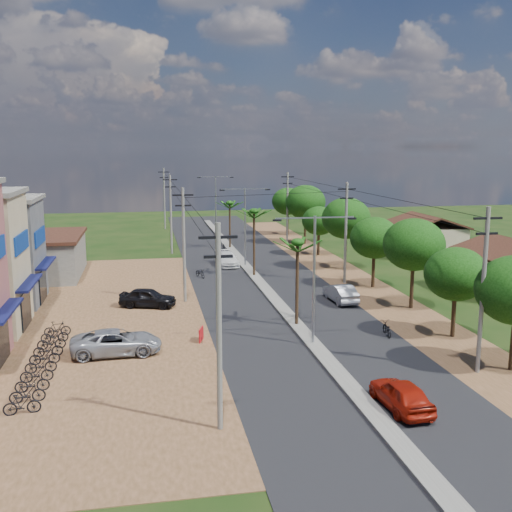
{
  "coord_description": "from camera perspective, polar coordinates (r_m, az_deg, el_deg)",
  "views": [
    {
      "loc": [
        -9.9,
        -33.96,
        12.03
      ],
      "look_at": [
        -0.83,
        14.57,
        3.0
      ],
      "focal_mm": 42.0,
      "sensor_mm": 36.0,
      "label": 1
    }
  ],
  "objects": [
    {
      "name": "utility_pole_w_c",
      "position": [
        68.41,
        -8.11,
        4.16
      ],
      "size": [
        1.6,
        0.24,
        9.0
      ],
      "color": "#605E56",
      "rests_on": "ground"
    },
    {
      "name": "utility_pole_e_a",
      "position": [
        33.72,
        20.81,
        -2.78
      ],
      "size": [
        1.6,
        0.24,
        9.0
      ],
      "color": "#605E56",
      "rests_on": "ground"
    },
    {
      "name": "roadside_sign",
      "position": [
        37.92,
        -5.25,
        -7.48
      ],
      "size": [
        0.39,
        1.04,
        0.89
      ],
      "rotation": [
        0.0,
        0.0,
        -0.31
      ],
      "color": "#B61016",
      "rests_on": "ground"
    },
    {
      "name": "car_white_far",
      "position": [
        61.29,
        -2.79,
        -0.32
      ],
      "size": [
        2.27,
        4.82,
        1.36
      ],
      "primitive_type": "imported",
      "rotation": [
        0.0,
        0.0,
        0.08
      ],
      "color": "silver",
      "rests_on": "ground"
    },
    {
      "name": "utility_pole_e_c",
      "position": [
        74.39,
        3.01,
        4.74
      ],
      "size": [
        1.6,
        0.24,
        9.0
      ],
      "color": "#605E56",
      "rests_on": "ground"
    },
    {
      "name": "utility_pole_w_d",
      "position": [
        89.3,
        -8.73,
        5.57
      ],
      "size": [
        1.6,
        0.24,
        9.0
      ],
      "color": "#605E56",
      "rests_on": "ground"
    },
    {
      "name": "car_parked_dark",
      "position": [
        46.23,
        -10.27,
        -3.96
      ],
      "size": [
        4.59,
        2.93,
        1.45
      ],
      "primitive_type": "imported",
      "rotation": [
        0.0,
        0.0,
        1.26
      ],
      "color": "black",
      "rests_on": "ground"
    },
    {
      "name": "tree_east_e",
      "position": [
        59.66,
        8.59,
        3.57
      ],
      "size": [
        4.8,
        4.8,
        7.14
      ],
      "color": "black",
      "rests_on": "ground"
    },
    {
      "name": "tree_east_h",
      "position": [
        82.61,
        3.06,
        5.22
      ],
      "size": [
        4.4,
        4.4,
        6.52
      ],
      "color": "black",
      "rests_on": "ground"
    },
    {
      "name": "house_east_far",
      "position": [
        69.9,
        15.78,
        2.05
      ],
      "size": [
        7.6,
        7.5,
        4.6
      ],
      "color": "tan",
      "rests_on": "ground"
    },
    {
      "name": "low_shed",
      "position": [
        59.86,
        -21.1,
        -0.02
      ],
      "size": [
        10.4,
        10.4,
        3.95
      ],
      "color": "#605E56",
      "rests_on": "ground"
    },
    {
      "name": "tree_east_d",
      "position": [
        52.27,
        11.22,
        1.7
      ],
      "size": [
        4.2,
        4.2,
        6.13
      ],
      "color": "black",
      "rests_on": "ground"
    },
    {
      "name": "streetlight_mid",
      "position": [
        60.22,
        -1.04,
        3.45
      ],
      "size": [
        5.1,
        0.18,
        8.0
      ],
      "color": "gray",
      "rests_on": "ground"
    },
    {
      "name": "dirt_shoulder_east",
      "position": [
        53.66,
        9.77,
        -2.73
      ],
      "size": [
        5.0,
        90.0,
        0.03
      ],
      "primitive_type": "cube",
      "color": "#52371C",
      "rests_on": "ground"
    },
    {
      "name": "utility_pole_w_b",
      "position": [
        46.62,
        -6.89,
        1.31
      ],
      "size": [
        1.6,
        0.24,
        9.0
      ],
      "color": "#605E56",
      "rests_on": "ground"
    },
    {
      "name": "palm_median_far",
      "position": [
        70.98,
        -2.53,
        4.88
      ],
      "size": [
        2.0,
        2.0,
        5.85
      ],
      "color": "black",
      "rests_on": "ground"
    },
    {
      "name": "moto_rider_east",
      "position": [
        39.72,
        12.36,
        -6.82
      ],
      "size": [
        0.81,
        1.81,
        0.92
      ],
      "primitive_type": "imported",
      "rotation": [
        0.0,
        0.0,
        3.02
      ],
      "color": "black",
      "rests_on": "ground"
    },
    {
      "name": "utility_pole_w_a",
      "position": [
        25.21,
        -3.55,
        -6.43
      ],
      "size": [
        1.6,
        0.24,
        9.0
      ],
      "color": "#605E56",
      "rests_on": "ground"
    },
    {
      "name": "tree_east_c",
      "position": [
        45.97,
        14.8,
        1.05
      ],
      "size": [
        4.6,
        4.6,
        6.83
      ],
      "color": "black",
      "rests_on": "ground"
    },
    {
      "name": "parked_scooter_row",
      "position": [
        35.32,
        -19.65,
        -9.32
      ],
      "size": [
        1.71,
        12.39,
        1.0
      ],
      "color": "black",
      "rests_on": "ground"
    },
    {
      "name": "dirt_lot_west",
      "position": [
        43.94,
        -16.92,
        -5.96
      ],
      "size": [
        18.0,
        46.0,
        0.04
      ],
      "primitive_type": "cube",
      "color": "#52371C",
      "rests_on": "ground"
    },
    {
      "name": "moto_rider_west_b",
      "position": [
        68.51,
        -3.14,
        0.66
      ],
      "size": [
        0.99,
        1.75,
        1.01
      ],
      "primitive_type": "imported",
      "rotation": [
        0.0,
        0.0,
        -0.32
      ],
      "color": "black",
      "rests_on": "ground"
    },
    {
      "name": "car_silver_mid",
      "position": [
        47.46,
        8.05,
        -3.54
      ],
      "size": [
        1.7,
        4.37,
        1.42
      ],
      "primitive_type": "imported",
      "rotation": [
        0.0,
        0.0,
        3.19
      ],
      "color": "#919398",
      "rests_on": "ground"
    },
    {
      "name": "tree_east_f",
      "position": [
        67.24,
        6.01,
        3.35
      ],
      "size": [
        3.8,
        3.8,
        5.52
      ],
      "color": "black",
      "rests_on": "ground"
    },
    {
      "name": "road",
      "position": [
        51.37,
        0.83,
        -3.16
      ],
      "size": [
        12.0,
        110.0,
        0.04
      ],
      "primitive_type": "cube",
      "color": "black",
      "rests_on": "ground"
    },
    {
      "name": "utility_pole_e_b",
      "position": [
        53.4,
        8.55,
        2.42
      ],
      "size": [
        1.6,
        0.24,
        9.0
      ],
      "color": "#605E56",
      "rests_on": "ground"
    },
    {
      "name": "palm_median_near",
      "position": [
        39.76,
        3.98,
        0.94
      ],
      "size": [
        2.0,
        2.0,
        6.15
      ],
      "color": "black",
      "rests_on": "ground"
    },
    {
      "name": "car_red_near",
      "position": [
        29.22,
        13.65,
        -12.74
      ],
      "size": [
        1.92,
        4.25,
        1.42
      ],
      "primitive_type": "imported",
      "rotation": [
        0.0,
        0.0,
        3.2
      ],
      "color": "#931508",
      "rests_on": "ground"
    },
    {
      "name": "ground",
      "position": [
        37.36,
        5.43,
        -8.47
      ],
      "size": [
        160.0,
        160.0,
        0.0
      ],
      "primitive_type": "plane",
      "color": "black",
      "rests_on": "ground"
    },
    {
      "name": "tree_east_g",
      "position": [
        74.92,
        4.73,
        5.13
      ],
      "size": [
        5.0,
        5.0,
        7.38
      ],
      "color": "black",
      "rests_on": "ground"
    },
    {
      "name": "tree_east_b",
      "position": [
        39.81,
        18.52,
        -1.65
      ],
      "size": [
        4.0,
        4.0,
        5.83
      ],
      "color": "black",
      "rests_on": "ground"
    },
    {
      "name": "streetlight_far",
      "position": [
        84.85,
        -3.86,
        5.44
      ],
      "size": [
        5.1,
        0.18,
        8.0
      ],
      "color": "gray",
      "rests_on": "ground"
    },
    {
      "name": "streetlight_near",
      "position": [
        36.11,
        5.56,
        -1.26
      ],
      "size": [
        5.1,
        0.18,
        8.0
      ],
      "color": "gray",
      "rests_on": "ground"
    },
    {
      "name": "palm_median_mid",
      "position": [
        55.2,
        -0.19,
        3.99
      ],
      "size": [
        2.0,
        2.0,
        6.55
      ],
      "color": "black",
      "rests_on": "ground"
    },
    {
      "name": "moto_rider_west_a",
      "position": [
        55.93,
        -5.33,
        -1.64
      ],
      "size": [
        1.18,
        1.76,
        0.87
      ],
      "primitive_type": "imported",
      "rotation": [
        0.0,
        0.0,
        0.4
      ],
      "color": "black",
      "rests_on": "ground"
    },
    {
      "name": "median",
      "position": [
        54.22,
        0.2,
        -2.36
      ],
      "size": [
        1.0,
        90.0,
        0.18
      ],
      "primitive_type": "cube",
      "color": "#605E56",
      "rests_on": "ground"
    },
    {
      "name": "car_parked_silver",
      "position": [
        36.32,
        -13.16,
        -8.05
      ],
      "size": [
        5.34,
        2.62,
        1.46
      ],
      "primitive_type": "imported",
      "rotation": [
        0.0,
        0.0,
        1.61
      ],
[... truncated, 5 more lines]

